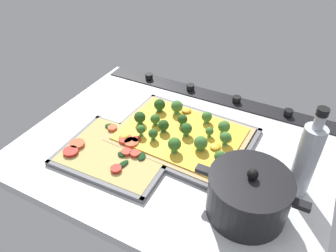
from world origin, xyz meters
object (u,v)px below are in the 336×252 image
Objects in this scene: baking_tray_back at (117,154)px; cooking_pot at (248,195)px; broccoli_pizza at (182,133)px; oil_bottle at (306,160)px; veggie_pizza_back at (116,151)px; baking_tray_front at (182,138)px.

baking_tray_back is 37.65cm from cooking_pot.
broccoli_pizza is 35.04cm from oil_bottle.
veggie_pizza_back reaches higher than baking_tray_back.
veggie_pizza_back is 1.12× the size of cooking_pot.
oil_bottle is at bearing 171.30° from baking_tray_front.
cooking_pot is (-37.64, 2.33, 4.35)cm from veggie_pizza_back.
baking_tray_front is at bearing -35.10° from cooking_pot.
cooking_pot is 1.04× the size of oil_bottle.
baking_tray_front and baking_tray_back have the same top height.
cooking_pot is at bearing 144.90° from baking_tray_front.
cooking_pot is (-24.25, 17.05, 5.11)cm from baking_tray_front.
baking_tray_front is at bearing -8.70° from oil_bottle.
broccoli_pizza is at bearing -9.01° from oil_bottle.
baking_tray_front is 19.69cm from baking_tray_back.
baking_tray_back is 1.22× the size of cooking_pot.
broccoli_pizza is at bearing -35.29° from cooking_pot.
baking_tray_back is at bearing 11.76° from oil_bottle.
oil_bottle is (-33.52, 5.13, 9.99)cm from baking_tray_front.
veggie_pizza_back is at bearing -3.54° from cooking_pot.
baking_tray_front is 1.60× the size of cooking_pot.
veggie_pizza_back is at bearing 47.71° from baking_tray_front.
baking_tray_front is at bearing -132.29° from veggie_pizza_back.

